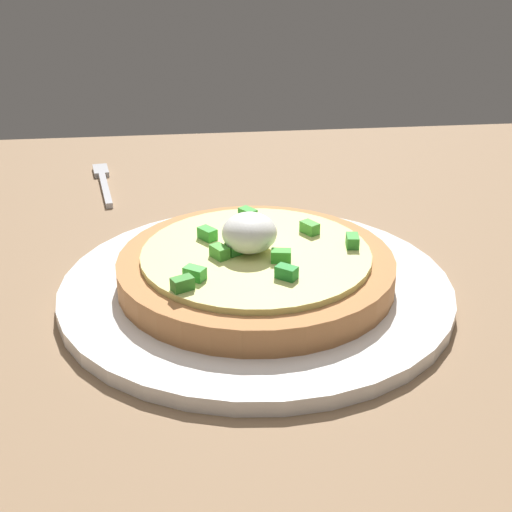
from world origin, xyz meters
TOP-DOWN VIEW (x-y plane):
  - dining_table at (0.00, 0.00)cm, footprint 90.45×66.22cm
  - plate at (-1.44, -5.56)cm, footprint 26.26×26.26cm
  - pizza at (-1.46, -5.56)cm, footprint 18.40×18.40cm
  - fork at (-13.26, 17.76)cm, footprint 2.62×10.92cm

SIDE VIEW (x-z plane):
  - dining_table at x=0.00cm, z-range 0.00..3.42cm
  - fork at x=-13.26cm, z-range 3.42..3.92cm
  - plate at x=-1.44cm, z-range 3.42..4.43cm
  - pizza at x=-1.46cm, z-range 3.20..8.09cm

